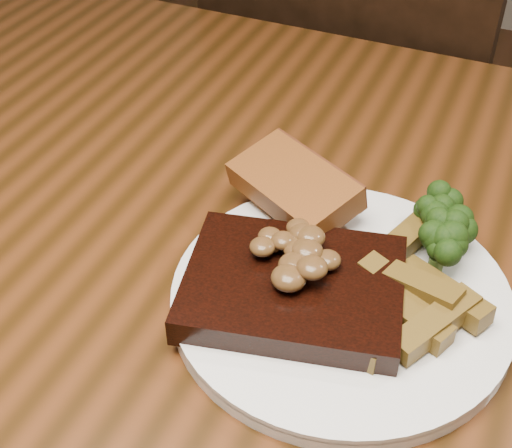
{
  "coord_description": "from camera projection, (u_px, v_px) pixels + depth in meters",
  "views": [
    {
      "loc": [
        0.2,
        -0.42,
        1.19
      ],
      "look_at": [
        0.01,
        0.01,
        0.78
      ],
      "focal_mm": 50.0,
      "sensor_mm": 36.0,
      "label": 1
    }
  ],
  "objects": [
    {
      "name": "dining_table",
      "position": [
        247.0,
        323.0,
        0.7
      ],
      "size": [
        1.6,
        0.9,
        0.75
      ],
      "color": "#4A240E",
      "rests_on": "ground"
    },
    {
      "name": "chair_far",
      "position": [
        356.0,
        113.0,
        1.24
      ],
      "size": [
        0.49,
        0.49,
        0.95
      ],
      "rotation": [
        0.0,
        0.0,
        3.05
      ],
      "color": "black",
      "rests_on": "ground"
    },
    {
      "name": "plate",
      "position": [
        340.0,
        299.0,
        0.59
      ],
      "size": [
        0.33,
        0.33,
        0.01
      ],
      "primitive_type": "cylinder",
      "rotation": [
        0.0,
        0.0,
        0.2
      ],
      "color": "white",
      "rests_on": "dining_table"
    },
    {
      "name": "steak",
      "position": [
        293.0,
        288.0,
        0.57
      ],
      "size": [
        0.2,
        0.17,
        0.03
      ],
      "primitive_type": "cube",
      "rotation": [
        0.0,
        0.0,
        0.22
      ],
      "color": "black",
      "rests_on": "plate"
    },
    {
      "name": "steak_bone",
      "position": [
        264.0,
        344.0,
        0.53
      ],
      "size": [
        0.14,
        0.04,
        0.02
      ],
      "primitive_type": "cube",
      "rotation": [
        0.0,
        0.0,
        0.22
      ],
      "color": "beige",
      "rests_on": "plate"
    },
    {
      "name": "mushroom_pile",
      "position": [
        298.0,
        254.0,
        0.56
      ],
      "size": [
        0.08,
        0.08,
        0.03
      ],
      "primitive_type": null,
      "color": "#57341B",
      "rests_on": "steak"
    },
    {
      "name": "garlic_bread",
      "position": [
        293.0,
        203.0,
        0.65
      ],
      "size": [
        0.13,
        0.11,
        0.03
      ],
      "primitive_type": "cube",
      "rotation": [
        0.0,
        0.0,
        -0.49
      ],
      "color": "brown",
      "rests_on": "plate"
    },
    {
      "name": "potato_wedges",
      "position": [
        426.0,
        292.0,
        0.57
      ],
      "size": [
        0.11,
        0.11,
        0.02
      ],
      "primitive_type": null,
      "color": "brown",
      "rests_on": "plate"
    },
    {
      "name": "broccoli_cluster",
      "position": [
        442.0,
        234.0,
        0.61
      ],
      "size": [
        0.07,
        0.07,
        0.04
      ],
      "primitive_type": null,
      "color": "#1D340B",
      "rests_on": "plate"
    }
  ]
}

